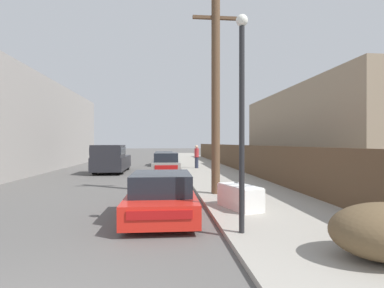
{
  "coord_description": "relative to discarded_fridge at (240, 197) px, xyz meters",
  "views": [
    {
      "loc": [
        1.87,
        -2.8,
        2.09
      ],
      "look_at": [
        3.01,
        9.32,
        2.04
      ],
      "focal_mm": 28.0,
      "sensor_mm": 36.0,
      "label": 1
    }
  ],
  "objects": [
    {
      "name": "sidewalk_curb",
      "position": [
        1.17,
        17.51,
        -0.41
      ],
      "size": [
        4.2,
        63.0,
        0.12
      ],
      "primitive_type": "cube",
      "color": "#9E998E",
      "rests_on": "ground"
    },
    {
      "name": "discarded_fridge",
      "position": [
        0.0,
        0.0,
        0.0
      ],
      "size": [
        1.13,
        1.73,
        0.72
      ],
      "rotation": [
        0.0,
        0.0,
        0.31
      ],
      "color": "white",
      "rests_on": "sidewalk_curb"
    },
    {
      "name": "parked_sports_car_red",
      "position": [
        -2.33,
        -0.22,
        0.11
      ],
      "size": [
        1.89,
        4.41,
        1.26
      ],
      "rotation": [
        0.0,
        0.0,
        -0.01
      ],
      "color": "red",
      "rests_on": "ground"
    },
    {
      "name": "car_parked_mid",
      "position": [
        -2.13,
        11.08,
        0.19
      ],
      "size": [
        1.77,
        4.14,
        1.43
      ],
      "rotation": [
        0.0,
        0.0,
        0.0
      ],
      "color": "gray",
      "rests_on": "ground"
    },
    {
      "name": "car_parked_far",
      "position": [
        -2.25,
        19.19,
        0.14
      ],
      "size": [
        1.84,
        4.2,
        1.28
      ],
      "rotation": [
        0.0,
        0.0,
        -0.01
      ],
      "color": "gray",
      "rests_on": "ground"
    },
    {
      "name": "pickup_truck",
      "position": [
        -5.93,
        12.45,
        0.5
      ],
      "size": [
        2.05,
        5.23,
        1.94
      ],
      "rotation": [
        0.0,
        0.0,
        3.14
      ],
      "color": "#232328",
      "rests_on": "ground"
    },
    {
      "name": "utility_pole",
      "position": [
        -0.26,
        2.69,
        3.53
      ],
      "size": [
        1.8,
        0.33,
        7.58
      ],
      "color": "brown",
      "rests_on": "sidewalk_curb"
    },
    {
      "name": "street_lamp",
      "position": [
        -0.57,
        -2.38,
        2.42
      ],
      "size": [
        0.26,
        0.26,
        4.78
      ],
      "color": "#232326",
      "rests_on": "sidewalk_curb"
    },
    {
      "name": "wooden_fence",
      "position": [
        3.12,
        14.96,
        0.56
      ],
      "size": [
        0.08,
        38.62,
        1.82
      ],
      "primitive_type": "cube",
      "color": "brown",
      "rests_on": "sidewalk_curb"
    },
    {
      "name": "building_left_block",
      "position": [
        -13.91,
        14.32,
        2.89
      ],
      "size": [
        7.0,
        25.63,
        6.72
      ],
      "primitive_type": "cube",
      "color": "gray",
      "rests_on": "ground"
    },
    {
      "name": "building_right_house",
      "position": [
        8.38,
        9.65,
        2.27
      ],
      "size": [
        6.0,
        15.6,
        5.48
      ],
      "primitive_type": "cube",
      "color": "gray",
      "rests_on": "ground"
    },
    {
      "name": "pedestrian",
      "position": [
        0.27,
        14.27,
        0.57
      ],
      "size": [
        0.34,
        0.34,
        1.78
      ],
      "color": "#282D42",
      "rests_on": "sidewalk_curb"
    }
  ]
}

